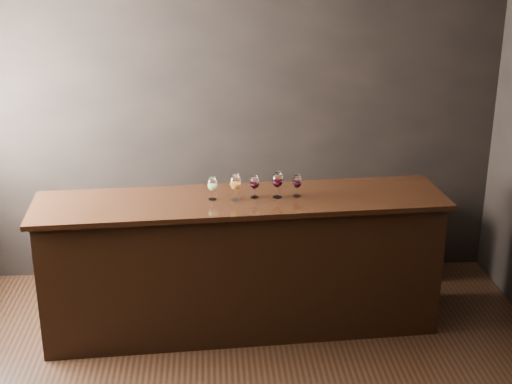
{
  "coord_description": "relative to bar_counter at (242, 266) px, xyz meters",
  "views": [
    {
      "loc": [
        -0.13,
        -4.01,
        3.05
      ],
      "look_at": [
        0.22,
        1.18,
        1.18
      ],
      "focal_mm": 50.0,
      "sensor_mm": 36.0,
      "label": 1
    }
  ],
  "objects": [
    {
      "name": "bar_counter",
      "position": [
        0.0,
        0.0,
        0.0
      ],
      "size": [
        3.14,
        0.86,
        1.09
      ],
      "primitive_type": "cube",
      "rotation": [
        0.0,
        0.0,
        0.06
      ],
      "color": "black",
      "rests_on": "ground"
    },
    {
      "name": "glass_red_b",
      "position": [
        0.28,
        0.01,
        0.72
      ],
      "size": [
        0.09,
        0.09,
        0.21
      ],
      "color": "white",
      "rests_on": "bar_top"
    },
    {
      "name": "glass_red_c",
      "position": [
        0.44,
        0.03,
        0.7
      ],
      "size": [
        0.07,
        0.07,
        0.17
      ],
      "color": "white",
      "rests_on": "bar_top"
    },
    {
      "name": "bar_top",
      "position": [
        0.0,
        0.0,
        0.56
      ],
      "size": [
        3.25,
        0.94,
        0.04
      ],
      "primitive_type": "cube",
      "rotation": [
        0.0,
        0.0,
        0.06
      ],
      "color": "black",
      "rests_on": "bar_counter"
    },
    {
      "name": "glass_red_a",
      "position": [
        0.11,
        0.02,
        0.7
      ],
      "size": [
        0.07,
        0.07,
        0.17
      ],
      "color": "white",
      "rests_on": "bar_top"
    },
    {
      "name": "room_shell",
      "position": [
        -0.34,
        -1.06,
        1.27
      ],
      "size": [
        5.02,
        4.52,
        2.81
      ],
      "color": "black",
      "rests_on": "ground"
    },
    {
      "name": "back_bar_shelf",
      "position": [
        0.42,
        0.85,
        -0.16
      ],
      "size": [
        2.16,
        0.4,
        0.78
      ],
      "primitive_type": "cube",
      "color": "black",
      "rests_on": "ground"
    },
    {
      "name": "glass_white",
      "position": [
        -0.22,
        -0.01,
        0.71
      ],
      "size": [
        0.08,
        0.08,
        0.18
      ],
      "color": "white",
      "rests_on": "bar_top"
    },
    {
      "name": "glass_amber",
      "position": [
        -0.05,
        -0.03,
        0.72
      ],
      "size": [
        0.09,
        0.09,
        0.21
      ],
      "color": "white",
      "rests_on": "bar_top"
    }
  ]
}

